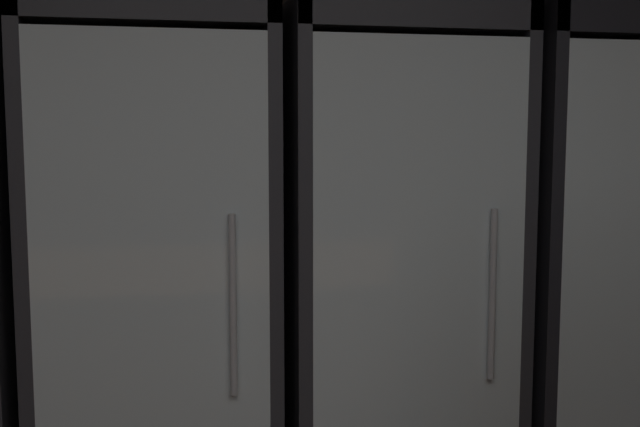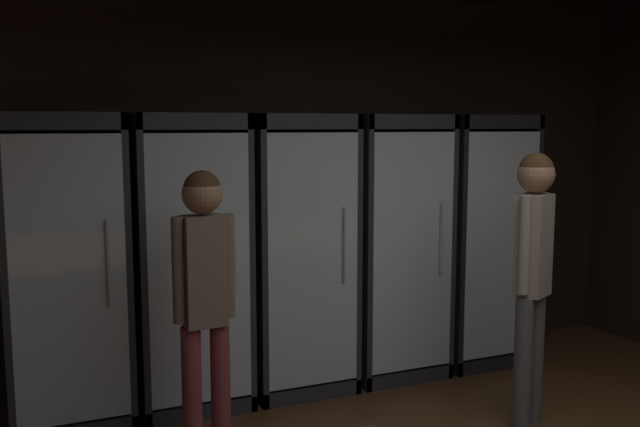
# 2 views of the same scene
# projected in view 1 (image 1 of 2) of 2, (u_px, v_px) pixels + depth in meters

# --- Properties ---
(wall_back) EXTENTS (6.00, 0.06, 2.80)m
(wall_back) POSITION_uv_depth(u_px,v_px,m) (274.00, 164.00, 2.71)
(wall_back) COLOR black
(wall_back) RESTS_ON ground
(cooler_center) EXTENTS (0.71, 0.69, 1.90)m
(cooler_center) POSITION_uv_depth(u_px,v_px,m) (159.00, 315.00, 2.36)
(cooler_center) COLOR #2B2B30
(cooler_center) RESTS_ON ground
(cooler_right) EXTENTS (0.71, 0.69, 1.90)m
(cooler_right) POSITION_uv_depth(u_px,v_px,m) (385.00, 305.00, 2.49)
(cooler_right) COLOR #2B2B30
(cooler_right) RESTS_ON ground
(cooler_far_right) EXTENTS (0.71, 0.69, 1.90)m
(cooler_far_right) POSITION_uv_depth(u_px,v_px,m) (588.00, 300.00, 2.63)
(cooler_far_right) COLOR black
(cooler_far_right) RESTS_ON ground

